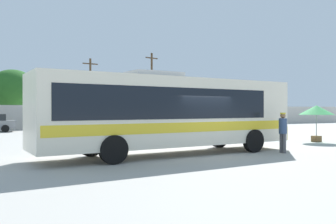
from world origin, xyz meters
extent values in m
plane|color=#A3A099|center=(0.00, 10.00, 0.00)|extent=(300.00, 300.00, 0.00)
cube|color=beige|center=(0.00, 24.30, 1.19)|extent=(80.00, 0.30, 2.38)
cube|color=silver|center=(-1.04, 0.63, 1.85)|extent=(11.83, 3.53, 2.82)
cube|color=black|center=(-1.62, 0.58, 2.19)|extent=(9.74, 3.38, 1.24)
cube|color=yellow|center=(-1.04, 0.63, 1.23)|extent=(11.60, 3.53, 0.40)
cube|color=#19212D|center=(4.78, 1.12, 2.36)|extent=(0.23, 2.29, 1.47)
cube|color=yellow|center=(4.79, 1.12, 0.78)|extent=(0.27, 2.50, 0.68)
cube|color=#B2B2B2|center=(-1.91, 0.56, 3.39)|extent=(2.31, 1.58, 0.24)
cylinder|color=black|center=(2.46, 2.16, 0.52)|extent=(1.06, 0.39, 1.04)
cylinder|color=black|center=(2.66, -0.28, 0.52)|extent=(1.06, 0.39, 1.04)
cylinder|color=black|center=(-4.34, 1.58, 0.52)|extent=(1.06, 0.39, 1.04)
cylinder|color=black|center=(-4.13, -0.86, 0.52)|extent=(1.06, 0.39, 1.04)
cylinder|color=#4C4C51|center=(3.68, -0.97, 0.43)|extent=(0.16, 0.16, 0.87)
cylinder|color=#4C4C51|center=(3.70, -1.13, 0.43)|extent=(0.16, 0.16, 0.87)
cylinder|color=#33476B|center=(3.69, -1.05, 1.21)|extent=(0.39, 0.39, 0.68)
sphere|color=#8C6647|center=(3.69, -1.05, 1.67)|extent=(0.23, 0.23, 0.23)
cylinder|color=yellow|center=(3.69, -1.05, 1.77)|extent=(0.25, 0.25, 0.07)
cylinder|color=gray|center=(9.54, 2.17, 1.07)|extent=(0.05, 0.05, 2.15)
cone|color=green|center=(9.54, 2.17, 1.92)|extent=(2.04, 2.04, 0.56)
cube|color=brown|center=(9.54, 2.17, 0.18)|extent=(0.45, 0.45, 0.36)
cylinder|color=black|center=(-6.98, 20.29, 0.32)|extent=(0.64, 0.23, 0.64)
cylinder|color=black|center=(-7.00, 22.06, 0.32)|extent=(0.64, 0.23, 0.64)
cube|color=slate|center=(-2.09, 21.28, 0.64)|extent=(4.22, 1.97, 0.64)
cube|color=black|center=(-1.88, 21.27, 1.23)|extent=(2.35, 1.75, 0.53)
cylinder|color=black|center=(-3.42, 20.45, 0.32)|extent=(0.65, 0.25, 0.64)
cylinder|color=black|center=(-3.34, 22.21, 0.32)|extent=(0.65, 0.25, 0.64)
cylinder|color=black|center=(-0.84, 20.34, 0.32)|extent=(0.65, 0.25, 0.64)
cylinder|color=black|center=(-0.77, 22.11, 0.32)|extent=(0.65, 0.25, 0.64)
cube|color=maroon|center=(4.33, 20.78, 0.64)|extent=(4.41, 2.10, 0.64)
cube|color=black|center=(4.12, 20.80, 1.22)|extent=(2.47, 1.82, 0.53)
cylinder|color=black|center=(5.72, 21.57, 0.32)|extent=(0.65, 0.26, 0.64)
cylinder|color=black|center=(5.60, 19.81, 0.32)|extent=(0.65, 0.26, 0.64)
cylinder|color=black|center=(3.07, 21.76, 0.32)|extent=(0.65, 0.26, 0.64)
cylinder|color=black|center=(2.94, 20.00, 0.32)|extent=(0.65, 0.26, 0.64)
cube|color=#B7BABF|center=(9.88, 20.80, 0.62)|extent=(4.50, 2.17, 0.60)
cube|color=black|center=(10.09, 20.82, 1.16)|extent=(2.53, 1.86, 0.49)
cylinder|color=black|center=(8.60, 19.80, 0.32)|extent=(0.66, 0.27, 0.64)
cylinder|color=black|center=(8.45, 21.56, 0.32)|extent=(0.66, 0.27, 0.64)
cylinder|color=black|center=(11.30, 20.03, 0.32)|extent=(0.66, 0.27, 0.64)
cylinder|color=black|center=(11.15, 21.79, 0.32)|extent=(0.66, 0.27, 0.64)
cylinder|color=#4C3823|center=(2.12, 27.36, 3.90)|extent=(0.24, 0.24, 7.79)
cube|color=#473321|center=(2.12, 27.36, 7.19)|extent=(1.80, 0.33, 0.12)
cylinder|color=#4C3823|center=(9.12, 25.82, 4.35)|extent=(0.24, 0.24, 8.70)
cube|color=#473321|center=(9.12, 25.82, 8.10)|extent=(1.77, 0.60, 0.12)
cylinder|color=brown|center=(-6.03, 27.81, 1.22)|extent=(0.32, 0.32, 2.43)
ellipsoid|color=#23561E|center=(-6.03, 27.81, 4.12)|extent=(4.83, 4.83, 4.11)
cylinder|color=brown|center=(7.28, 31.10, 1.42)|extent=(0.32, 0.32, 2.84)
ellipsoid|color=#23561E|center=(7.28, 31.10, 4.11)|extent=(3.64, 3.64, 3.09)
camera|label=1|loc=(-7.99, -12.97, 1.94)|focal=37.91mm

